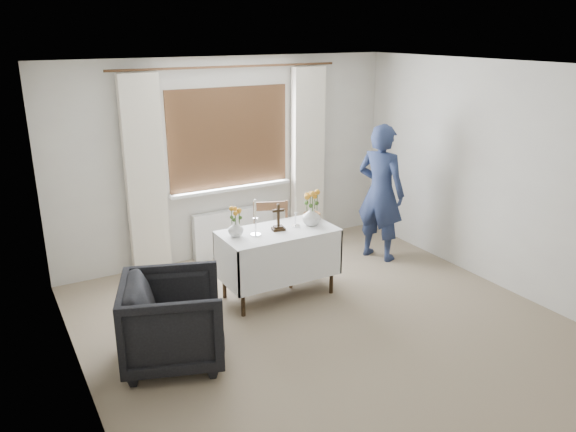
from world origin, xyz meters
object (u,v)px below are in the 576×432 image
object	(u,v)px
altar_table	(278,263)
person	(381,193)
flower_vase_right	(311,216)
flower_vase_left	(236,228)
wooden_chair	(273,244)
wooden_cross	(278,217)
armchair	(173,320)

from	to	relation	value
altar_table	person	xyz separation A→B (m)	(1.64, 0.34, 0.48)
flower_vase_right	altar_table	bearing A→B (deg)	177.42
flower_vase_left	wooden_chair	bearing A→B (deg)	25.56
flower_vase_left	wooden_cross	bearing A→B (deg)	-6.81
altar_table	person	size ratio (longest dim) A/B	0.72
wooden_chair	wooden_cross	world-z (taller)	wooden_cross
wooden_cross	wooden_chair	bearing A→B (deg)	83.25
altar_table	wooden_cross	world-z (taller)	wooden_cross
flower_vase_right	flower_vase_left	bearing A→B (deg)	174.63
wooden_chair	person	bearing A→B (deg)	22.05
wooden_chair	flower_vase_left	xyz separation A→B (m)	(-0.57, -0.27, 0.38)
flower_vase_left	altar_table	bearing A→B (deg)	-7.78
person	flower_vase_left	bearing A→B (deg)	74.29
wooden_chair	flower_vase_left	bearing A→B (deg)	-132.48
altar_table	wooden_chair	size ratio (longest dim) A/B	1.33
altar_table	flower_vase_left	size ratio (longest dim) A/B	7.29
armchair	wooden_chair	bearing A→B (deg)	-37.10
armchair	wooden_cross	size ratio (longest dim) A/B	2.95
altar_table	flower_vase_right	world-z (taller)	flower_vase_right
person	wooden_cross	size ratio (longest dim) A/B	5.88
wooden_chair	flower_vase_right	bearing A→B (deg)	-28.72
armchair	flower_vase_right	xyz separation A→B (m)	(1.81, 0.66, 0.47)
wooden_chair	wooden_cross	xyz separation A→B (m)	(-0.10, -0.33, 0.44)
armchair	flower_vase_left	world-z (taller)	flower_vase_left
person	flower_vase_left	size ratio (longest dim) A/B	10.15
flower_vase_left	flower_vase_right	bearing A→B (deg)	-5.37
armchair	flower_vase_right	size ratio (longest dim) A/B	4.15
flower_vase_right	wooden_cross	bearing A→B (deg)	176.37
wooden_chair	flower_vase_left	world-z (taller)	flower_vase_left
armchair	person	xyz separation A→B (m)	(3.05, 1.02, 0.47)
flower_vase_left	flower_vase_right	xyz separation A→B (m)	(0.87, -0.08, 0.02)
armchair	wooden_cross	xyz separation A→B (m)	(1.41, 0.68, 0.51)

